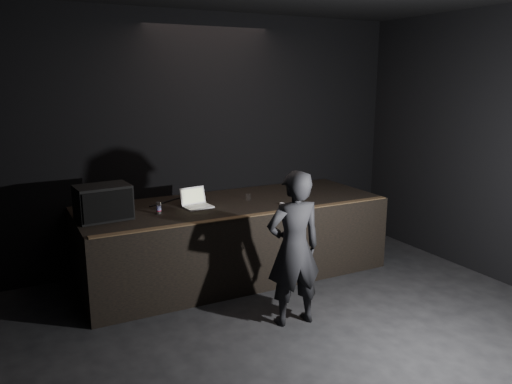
{
  "coord_description": "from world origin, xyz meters",
  "views": [
    {
      "loc": [
        -2.66,
        -3.11,
        2.6
      ],
      "look_at": [
        0.13,
        2.3,
        1.21
      ],
      "focal_mm": 35.0,
      "sensor_mm": 36.0,
      "label": 1
    }
  ],
  "objects_px": {
    "laptop": "(196,202)",
    "beer_can": "(159,208)",
    "stage_monitor": "(103,202)",
    "stage_riser": "(233,238)",
    "person": "(294,249)"
  },
  "relations": [
    {
      "from": "stage_riser",
      "to": "laptop",
      "type": "bearing_deg",
      "value": 178.93
    },
    {
      "from": "stage_monitor",
      "to": "laptop",
      "type": "bearing_deg",
      "value": -2.08
    },
    {
      "from": "stage_monitor",
      "to": "laptop",
      "type": "height_order",
      "value": "stage_monitor"
    },
    {
      "from": "stage_monitor",
      "to": "beer_can",
      "type": "xyz_separation_m",
      "value": [
        0.63,
        -0.07,
        -0.13
      ]
    },
    {
      "from": "beer_can",
      "to": "stage_riser",
      "type": "bearing_deg",
      "value": 6.4
    },
    {
      "from": "laptop",
      "to": "stage_riser",
      "type": "bearing_deg",
      "value": -7.69
    },
    {
      "from": "stage_riser",
      "to": "person",
      "type": "distance_m",
      "value": 1.61
    },
    {
      "from": "laptop",
      "to": "person",
      "type": "relative_size",
      "value": 0.22
    },
    {
      "from": "stage_riser",
      "to": "laptop",
      "type": "distance_m",
      "value": 0.76
    },
    {
      "from": "laptop",
      "to": "stage_monitor",
      "type": "bearing_deg",
      "value": 176.28
    },
    {
      "from": "beer_can",
      "to": "laptop",
      "type": "bearing_deg",
      "value": 13.51
    },
    {
      "from": "person",
      "to": "stage_monitor",
      "type": "bearing_deg",
      "value": -36.77
    },
    {
      "from": "stage_riser",
      "to": "laptop",
      "type": "height_order",
      "value": "laptop"
    },
    {
      "from": "stage_monitor",
      "to": "person",
      "type": "height_order",
      "value": "person"
    },
    {
      "from": "laptop",
      "to": "beer_can",
      "type": "relative_size",
      "value": 2.59
    }
  ]
}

